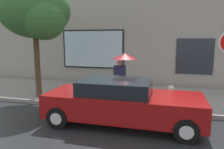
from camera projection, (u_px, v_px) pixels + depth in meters
ground_plane at (131, 124)px, 6.60m from camera, size 60.00×60.00×0.00m
sidewalk at (142, 96)px, 9.44m from camera, size 20.00×4.00×0.15m
building_facade at (149, 22)px, 11.27m from camera, size 20.00×0.67×7.00m
parked_car at (122, 102)px, 6.48m from camera, size 4.65×1.83×1.37m
fire_hydrant at (171, 95)px, 8.07m from camera, size 0.30×0.44×0.71m
pedestrian_with_umbrella at (123, 62)px, 8.57m from camera, size 1.04×1.04×1.86m
street_tree at (36, 12)px, 8.50m from camera, size 2.96×2.52×4.67m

